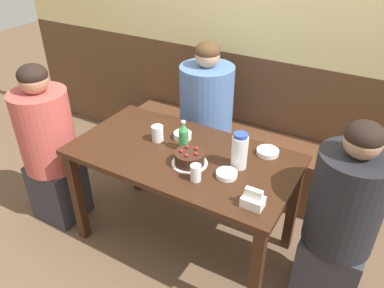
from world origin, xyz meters
TOP-DOWN VIEW (x-y plane):
  - ground_plane at (0.00, 0.00)m, footprint 12.00×12.00m
  - back_wall at (0.00, 1.05)m, footprint 4.80×0.04m
  - bench_seat at (0.00, 0.83)m, footprint 1.96×0.38m
  - dining_table at (0.00, 0.00)m, footprint 1.39×0.74m
  - birthday_cake at (0.10, -0.08)m, footprint 0.21×0.21m
  - water_pitcher at (0.35, 0.04)m, footprint 0.09×0.09m
  - soju_bottle at (-0.02, 0.04)m, footprint 0.06×0.06m
  - napkin_holder at (0.55, -0.24)m, footprint 0.11×0.08m
  - bowl_soup_white at (0.45, 0.25)m, footprint 0.14×0.14m
  - bowl_rice_small at (0.34, -0.08)m, footprint 0.12×0.12m
  - bowl_side_dish at (-0.09, 0.15)m, footprint 0.12×0.12m
  - glass_water_tall at (0.20, -0.19)m, footprint 0.06×0.06m
  - glass_tumbler_short at (-0.21, 0.05)m, footprint 0.08×0.08m
  - person_teal_shirt at (-0.95, -0.22)m, footprint 0.38×0.38m
  - person_pale_blue_shirt at (0.95, 0.06)m, footprint 0.37×0.37m
  - person_grey_tee at (-0.17, 0.63)m, footprint 0.40×0.40m

SIDE VIEW (x-z plane):
  - ground_plane at x=0.00m, z-range 0.00..0.00m
  - bench_seat at x=0.00m, z-range 0.00..0.47m
  - person_pale_blue_shirt at x=0.95m, z-range -0.01..1.18m
  - person_teal_shirt at x=-0.95m, z-range -0.01..1.20m
  - person_grey_tee at x=-0.17m, z-range 0.00..1.24m
  - dining_table at x=0.00m, z-range 0.27..1.01m
  - bowl_rice_small at x=0.34m, z-range 0.74..0.77m
  - bowl_soup_white at x=0.45m, z-range 0.74..0.77m
  - bowl_side_dish at x=-0.09m, z-range 0.74..0.78m
  - napkin_holder at x=0.55m, z-range 0.73..0.83m
  - birthday_cake at x=0.10m, z-range 0.73..0.83m
  - glass_water_tall at x=0.20m, z-range 0.74..0.84m
  - glass_tumbler_short at x=-0.21m, z-range 0.74..0.85m
  - soju_bottle at x=-0.02m, z-range 0.74..0.93m
  - water_pitcher at x=0.35m, z-range 0.74..0.96m
  - back_wall at x=0.00m, z-range 0.00..2.50m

